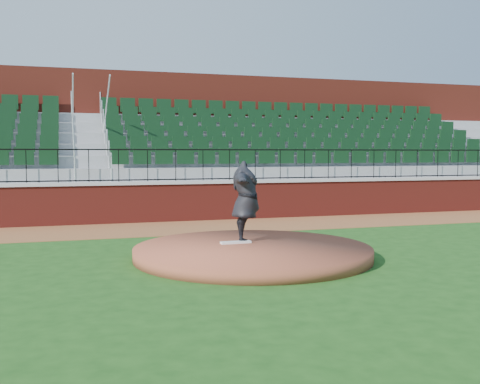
{
  "coord_description": "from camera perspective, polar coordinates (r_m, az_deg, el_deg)",
  "views": [
    {
      "loc": [
        -3.81,
        -10.75,
        2.2
      ],
      "look_at": [
        0.0,
        1.5,
        1.3
      ],
      "focal_mm": 41.99,
      "sensor_mm": 36.0,
      "label": 1
    }
  ],
  "objects": [
    {
      "name": "ground",
      "position": [
        11.62,
        2.21,
        -6.91
      ],
      "size": [
        90.0,
        90.0,
        0.0
      ],
      "primitive_type": "plane",
      "color": "#1A4614",
      "rests_on": "ground"
    },
    {
      "name": "warning_track",
      "position": [
        16.74,
        -3.97,
        -3.53
      ],
      "size": [
        34.0,
        3.2,
        0.01
      ],
      "primitive_type": "cube",
      "color": "brown",
      "rests_on": "ground"
    },
    {
      "name": "field_wall",
      "position": [
        18.23,
        -5.14,
        -1.04
      ],
      "size": [
        34.0,
        0.35,
        1.2
      ],
      "primitive_type": "cube",
      "color": "maroon",
      "rests_on": "ground"
    },
    {
      "name": "wall_cap",
      "position": [
        18.18,
        -5.15,
        1.0
      ],
      "size": [
        34.0,
        0.45,
        0.1
      ],
      "primitive_type": "cube",
      "color": "#B7B7B7",
      "rests_on": "field_wall"
    },
    {
      "name": "wall_railing",
      "position": [
        18.16,
        -5.16,
        2.73
      ],
      "size": [
        34.0,
        0.05,
        1.0
      ],
      "primitive_type": null,
      "color": "black",
      "rests_on": "wall_cap"
    },
    {
      "name": "seating_stands",
      "position": [
        20.83,
        -6.74,
        4.25
      ],
      "size": [
        34.0,
        5.1,
        4.6
      ],
      "primitive_type": null,
      "color": "gray",
      "rests_on": "ground"
    },
    {
      "name": "concourse_wall",
      "position": [
        23.59,
        -8.0,
        5.3
      ],
      "size": [
        34.0,
        0.5,
        5.5
      ],
      "primitive_type": "cube",
      "color": "maroon",
      "rests_on": "ground"
    },
    {
      "name": "pitchers_mound",
      "position": [
        11.79,
        1.29,
        -6.13
      ],
      "size": [
        4.95,
        4.95,
        0.25
      ],
      "primitive_type": "cylinder",
      "color": "brown",
      "rests_on": "ground"
    },
    {
      "name": "pitching_rubber",
      "position": [
        12.13,
        -0.43,
        -5.13
      ],
      "size": [
        0.67,
        0.2,
        0.04
      ],
      "primitive_type": "cube",
      "rotation": [
        0.0,
        0.0,
        0.04
      ],
      "color": "white",
      "rests_on": "pitchers_mound"
    },
    {
      "name": "pitcher",
      "position": [
        12.2,
        0.56,
        -0.98
      ],
      "size": [
        1.16,
        2.26,
        1.78
      ],
      "primitive_type": "imported",
      "rotation": [
        0.0,
        0.0,
        1.3
      ],
      "color": "black",
      "rests_on": "pitchers_mound"
    }
  ]
}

